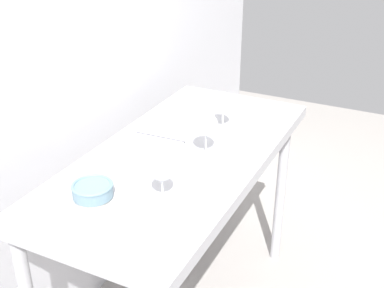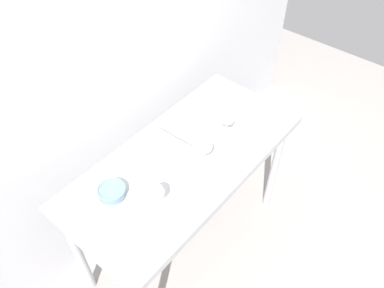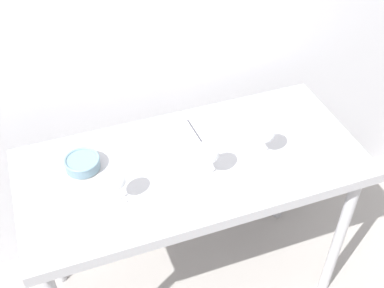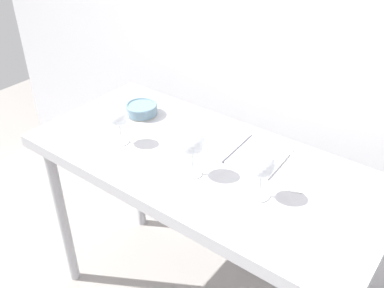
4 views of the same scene
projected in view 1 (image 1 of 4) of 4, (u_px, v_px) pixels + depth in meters
The scene contains 8 objects.
back_wall at pixel (69, 39), 2.01m from camera, with size 3.80×0.04×2.60m, color silver.
steel_counter at pixel (180, 175), 2.04m from camera, with size 1.40×0.65×0.90m.
wine_glass_near_left at pixel (162, 170), 1.64m from camera, with size 0.08×0.08×0.16m.
wine_glass_near_center at pixel (206, 125), 1.92m from camera, with size 0.09×0.09×0.18m.
wine_glass_near_right at pixel (223, 103), 2.14m from camera, with size 0.09×0.09×0.17m.
open_notebook at pixel (160, 138), 2.10m from camera, with size 0.38×0.24×0.01m.
tasting_sheet_upper at pixel (186, 112), 2.36m from camera, with size 0.16×0.25×0.00m, color white.
tasting_bowl at pixel (93, 190), 1.69m from camera, with size 0.14×0.14×0.05m.
Camera 1 is at (-1.56, -0.83, 1.83)m, focal length 46.87 mm.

